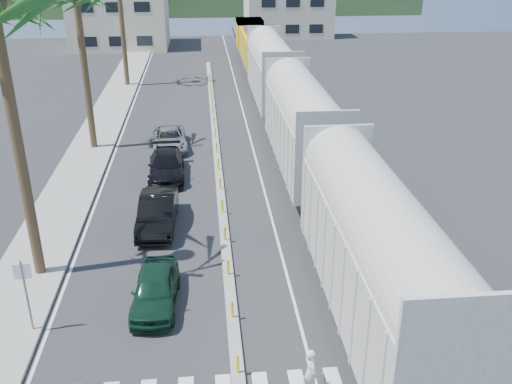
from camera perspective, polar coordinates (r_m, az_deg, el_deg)
ground at (r=20.51m, az=-2.03°, el=-16.04°), size 140.00×140.00×0.00m
sidewalk at (r=43.42m, az=-15.49°, el=5.64°), size 3.00×90.00×0.15m
rails at (r=45.97m, az=2.02°, el=7.47°), size 1.56×100.00×0.06m
median at (r=37.97m, az=-3.94°, el=3.85°), size 0.45×60.00×0.85m
lane_markings at (r=42.77m, az=-7.05°, el=5.97°), size 9.42×90.00×0.01m
freight_train at (r=39.21m, az=3.27°, el=8.86°), size 3.00×60.94×5.85m
street_sign at (r=21.93m, az=-22.10°, el=-8.76°), size 0.60×0.08×3.00m
buildings at (r=87.93m, az=-9.58°, el=18.07°), size 38.00×27.00×10.00m
car_lead at (r=22.80m, az=-10.04°, el=-9.57°), size 2.12×4.38×1.43m
car_second at (r=28.59m, az=-9.81°, el=-1.97°), size 2.11×5.07×1.63m
car_third at (r=34.47m, az=-8.95°, el=2.62°), size 2.36×5.24×1.49m
car_rear at (r=39.39m, az=-8.63°, el=5.29°), size 2.93×5.13×1.33m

